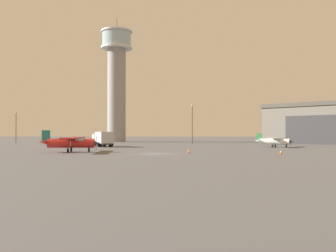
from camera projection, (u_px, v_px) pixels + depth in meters
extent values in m
plane|color=#545456|center=(155.00, 154.00, 50.21)|extent=(400.00, 400.00, 0.00)
cylinder|color=gray|center=(117.00, 95.00, 112.25)|extent=(5.46, 5.46, 28.03)
cylinder|color=silver|center=(117.00, 48.00, 112.48)|extent=(9.42, 9.42, 0.60)
cylinder|color=#99B7C6|center=(117.00, 40.00, 112.52)|extent=(8.67, 8.67, 4.36)
cylinder|color=silver|center=(117.00, 32.00, 112.56)|extent=(9.42, 9.42, 0.50)
cylinder|color=#38383D|center=(117.00, 24.00, 112.60)|extent=(0.16, 0.16, 4.00)
cube|color=#6B665B|center=(333.00, 125.00, 96.05)|extent=(35.23, 34.66, 9.28)
cube|color=#4A4740|center=(333.00, 105.00, 96.14)|extent=(36.08, 35.51, 1.00)
cube|color=#38383A|center=(318.00, 130.00, 89.03)|extent=(12.24, 11.36, 6.96)
cylinder|color=red|center=(71.00, 143.00, 53.79)|extent=(6.73, 1.85, 1.32)
cone|color=#38383D|center=(96.00, 143.00, 54.00)|extent=(1.03, 1.00, 0.92)
cube|color=#38383D|center=(96.00, 143.00, 54.00)|extent=(0.07, 0.11, 2.02)
cube|color=red|center=(73.00, 138.00, 53.82)|extent=(2.45, 10.74, 0.21)
cylinder|color=teal|center=(71.00, 141.00, 52.12)|extent=(0.17, 1.05, 1.44)
cylinder|color=teal|center=(76.00, 141.00, 55.52)|extent=(0.17, 1.05, 1.44)
cube|color=#99B7C6|center=(80.00, 141.00, 53.87)|extent=(1.25, 1.15, 0.75)
cone|color=red|center=(46.00, 143.00, 53.59)|extent=(1.57, 1.11, 0.99)
cube|color=teal|center=(46.00, 137.00, 53.60)|extent=(1.18, 0.22, 1.81)
cube|color=red|center=(46.00, 141.00, 53.59)|extent=(1.21, 3.26, 0.11)
cylinder|color=black|center=(89.00, 150.00, 53.92)|extent=(0.23, 0.65, 0.64)
cylinder|color=black|center=(68.00, 150.00, 52.59)|extent=(0.23, 0.65, 0.64)
cylinder|color=black|center=(71.00, 150.00, 54.93)|extent=(0.23, 0.65, 0.64)
cylinder|color=white|center=(275.00, 142.00, 71.47)|extent=(5.41, 3.81, 1.12)
cone|color=#38383D|center=(291.00, 142.00, 69.88)|extent=(1.09, 1.08, 0.78)
cube|color=#38383D|center=(291.00, 142.00, 69.88)|extent=(0.09, 0.10, 1.71)
cube|color=white|center=(276.00, 138.00, 71.33)|extent=(5.72, 8.45, 0.18)
cylinder|color=#287A42|center=(274.00, 140.00, 70.10)|extent=(0.51, 0.80, 1.22)
cylinder|color=#287A42|center=(278.00, 140.00, 72.55)|extent=(0.51, 0.80, 1.22)
cube|color=#99B7C6|center=(280.00, 140.00, 70.90)|extent=(1.31, 1.27, 0.63)
cone|color=white|center=(259.00, 141.00, 73.06)|extent=(1.51, 1.36, 0.84)
cube|color=#287A42|center=(259.00, 137.00, 73.07)|extent=(0.91, 0.59, 1.53)
cube|color=white|center=(259.00, 140.00, 73.06)|extent=(2.07, 2.74, 0.09)
cylinder|color=black|center=(286.00, 146.00, 70.32)|extent=(0.40, 0.54, 0.54)
cylinder|color=black|center=(272.00, 146.00, 70.70)|extent=(0.40, 0.54, 0.54)
cylinder|color=black|center=(275.00, 146.00, 72.39)|extent=(0.40, 0.54, 0.54)
cube|color=#38383D|center=(102.00, 144.00, 74.19)|extent=(4.88, 6.93, 0.24)
cube|color=#B7BABF|center=(99.00, 138.00, 76.40)|extent=(3.06, 2.82, 1.75)
cube|color=#99B7C6|center=(98.00, 137.00, 77.21)|extent=(1.89, 1.03, 0.87)
cube|color=#B7BABF|center=(104.00, 137.00, 73.23)|extent=(4.30, 5.20, 2.22)
cylinder|color=black|center=(94.00, 144.00, 75.84)|extent=(1.01, 0.71, 1.00)
cylinder|color=black|center=(104.00, 144.00, 76.81)|extent=(1.01, 0.71, 1.00)
cylinder|color=black|center=(100.00, 145.00, 71.88)|extent=(1.01, 0.71, 1.00)
cylinder|color=black|center=(111.00, 144.00, 72.85)|extent=(1.01, 0.71, 1.00)
cylinder|color=#38383D|center=(192.00, 125.00, 92.63)|extent=(0.18, 0.18, 9.35)
sphere|color=#F9E5B2|center=(192.00, 105.00, 92.71)|extent=(0.44, 0.44, 0.44)
cylinder|color=#38383D|center=(16.00, 128.00, 100.60)|extent=(0.18, 0.18, 7.99)
sphere|color=#F9E5B2|center=(16.00, 112.00, 100.67)|extent=(0.44, 0.44, 0.44)
cube|color=black|center=(281.00, 154.00, 48.89)|extent=(0.36, 0.36, 0.04)
cone|color=orange|center=(281.00, 152.00, 48.90)|extent=(0.30, 0.30, 0.57)
cylinder|color=white|center=(281.00, 152.00, 48.90)|extent=(0.21, 0.21, 0.08)
cube|color=black|center=(189.00, 153.00, 51.83)|extent=(0.36, 0.36, 0.04)
cone|color=orange|center=(189.00, 151.00, 51.84)|extent=(0.30, 0.30, 0.56)
cylinder|color=white|center=(189.00, 150.00, 51.84)|extent=(0.21, 0.21, 0.08)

